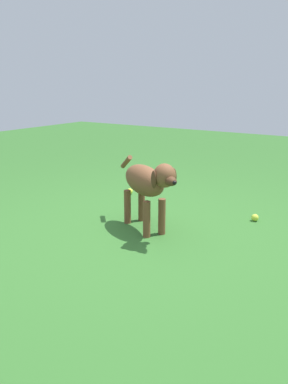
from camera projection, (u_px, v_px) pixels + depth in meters
ground at (144, 235)px, 3.28m from camera, size 14.00×14.00×0.00m
dog at (147, 183)px, 3.28m from camera, size 0.53×0.86×0.65m
tennis_ball_0 at (255, 218)px, 3.61m from camera, size 0.07×0.07×0.07m
tennis_ball_1 at (130, 191)px, 4.47m from camera, size 0.07×0.07×0.07m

